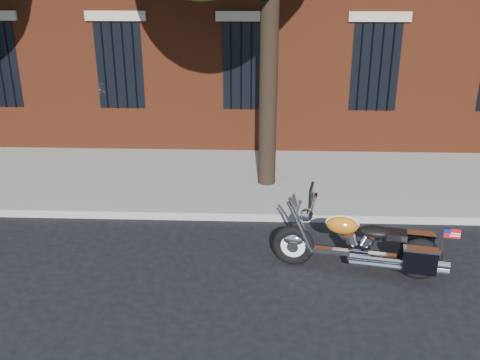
{
  "coord_description": "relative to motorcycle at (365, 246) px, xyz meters",
  "views": [
    {
      "loc": [
        0.36,
        -7.58,
        4.27
      ],
      "look_at": [
        0.02,
        0.8,
        1.01
      ],
      "focal_mm": 40.0,
      "sensor_mm": 36.0,
      "label": 1
    }
  ],
  "objects": [
    {
      "name": "motorcycle",
      "position": [
        0.0,
        0.0,
        0.0
      ],
      "size": [
        2.56,
        1.05,
        1.34
      ],
      "rotation": [
        0.0,
        0.0,
        -0.18
      ],
      "color": "black",
      "rests_on": "ground"
    },
    {
      "name": "ground",
      "position": [
        -1.94,
        0.42,
        -0.45
      ],
      "size": [
        120.0,
        120.0,
        0.0
      ],
      "primitive_type": "plane",
      "color": "black",
      "rests_on": "ground"
    },
    {
      "name": "curb",
      "position": [
        -1.94,
        1.8,
        -0.38
      ],
      "size": [
        40.0,
        0.16,
        0.15
      ],
      "primitive_type": "cube",
      "color": "gray",
      "rests_on": "ground"
    },
    {
      "name": "sidewalk",
      "position": [
        -1.94,
        3.68,
        -0.38
      ],
      "size": [
        40.0,
        3.6,
        0.15
      ],
      "primitive_type": "cube",
      "color": "gray",
      "rests_on": "ground"
    }
  ]
}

